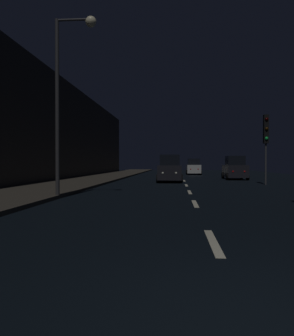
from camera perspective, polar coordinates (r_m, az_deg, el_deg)
The scene contains 9 objects.
ground at distance 28.03m, azimuth 6.08°, elevation -2.16°, with size 27.57×84.00×0.02m, color black.
sidewalk_left at distance 28.85m, azimuth -9.16°, elevation -1.91°, with size 4.40×84.00×0.15m, color #38332B.
building_facade_left at distance 26.40m, azimuth -16.55°, elevation 6.74°, with size 0.80×63.00×8.36m, color #2D2B28.
lane_centerline at distance 17.60m, azimuth 6.92°, elevation -3.89°, with size 0.16×24.14×0.01m.
traffic_light_far_right at distance 24.68m, azimuth 18.75°, elevation 5.22°, with size 0.31×0.46×4.65m.
streetlamp_overhead at distance 14.98m, azimuth -12.70°, elevation 13.94°, with size 1.70×0.44×7.35m.
car_approaching_headlights at distance 26.71m, azimuth 3.73°, elevation -0.25°, with size 1.89×4.10×2.07m.
car_distant_taillights at distance 43.69m, azimuth 7.57°, elevation 0.11°, with size 1.80×3.90×1.96m.
car_parked_right_far at distance 31.73m, azimuth 14.07°, elevation -0.11°, with size 1.88×4.08×2.05m.
Camera 1 is at (-0.69, -3.48, 1.46)m, focal length 37.54 mm.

